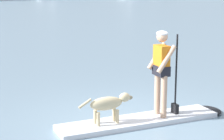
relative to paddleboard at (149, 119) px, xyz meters
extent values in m
plane|color=gray|center=(-0.23, 0.03, -0.05)|extent=(400.00, 400.00, 0.00)
cube|color=silver|center=(-0.23, 0.03, 0.00)|extent=(3.38, 1.15, 0.10)
ellipsoid|color=black|center=(1.41, -0.21, 0.00)|extent=(0.65, 0.72, 0.10)
cylinder|color=tan|center=(0.27, 0.09, 0.48)|extent=(0.12, 0.12, 0.86)
cylinder|color=tan|center=(0.24, -0.17, 0.48)|extent=(0.12, 0.12, 0.86)
cube|color=black|center=(0.25, -0.04, 0.99)|extent=(0.27, 0.39, 0.20)
cube|color=orange|center=(0.25, -0.04, 1.20)|extent=(0.25, 0.37, 0.58)
sphere|color=tan|center=(0.25, -0.04, 1.66)|extent=(0.22, 0.22, 0.22)
ellipsoid|color=white|center=(0.25, -0.04, 1.72)|extent=(0.23, 0.23, 0.11)
cylinder|color=tan|center=(0.28, 0.15, 1.24)|extent=(0.43, 0.15, 0.54)
cylinder|color=tan|center=(0.23, -0.23, 1.24)|extent=(0.43, 0.15, 0.54)
cylinder|color=black|center=(0.60, -0.09, 0.87)|extent=(0.04, 0.04, 1.64)
cube|color=black|center=(0.60, -0.09, 0.15)|extent=(0.11, 0.19, 0.20)
ellipsoid|color=#CCB78C|center=(-0.92, 0.13, 0.45)|extent=(0.68, 0.31, 0.26)
ellipsoid|color=#CCB78C|center=(-0.54, 0.08, 0.52)|extent=(0.24, 0.19, 0.18)
ellipsoid|color=gray|center=(-0.43, 0.06, 0.50)|extent=(0.13, 0.10, 0.08)
cylinder|color=#CCB78C|center=(-1.34, 0.20, 0.50)|extent=(0.27, 0.09, 0.18)
cylinder|color=#CCB78C|center=(-0.71, 0.18, 0.18)|extent=(0.07, 0.07, 0.27)
cylinder|color=#CCB78C|center=(-0.74, 0.03, 0.18)|extent=(0.07, 0.07, 0.27)
cylinder|color=#CCB78C|center=(-1.10, 0.24, 0.18)|extent=(0.07, 0.07, 0.27)
cylinder|color=#CCB78C|center=(-1.12, 0.09, 0.18)|extent=(0.07, 0.07, 0.27)
camera|label=1|loc=(-4.71, -6.14, 2.69)|focal=64.79mm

